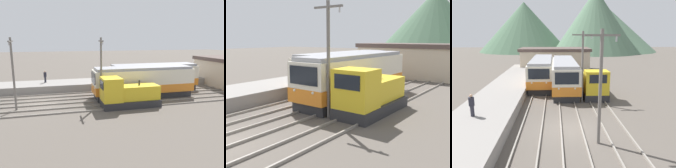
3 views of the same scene
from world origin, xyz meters
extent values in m
plane|color=#564F47|center=(0.00, 0.00, 0.00)|extent=(200.00, 200.00, 0.00)
cube|color=gray|center=(-6.25, 0.00, 0.48)|extent=(4.50, 54.00, 0.96)
cube|color=gray|center=(-3.32, 0.00, 0.07)|extent=(0.10, 60.00, 0.14)
cube|color=gray|center=(-1.88, 0.00, 0.07)|extent=(0.10, 60.00, 0.14)
cube|color=gray|center=(-0.52, 0.00, 0.07)|extent=(0.10, 60.00, 0.14)
cube|color=gray|center=(0.92, 0.00, 0.07)|extent=(0.10, 60.00, 0.14)
cube|color=gray|center=(2.48, 0.00, 0.07)|extent=(0.10, 60.00, 0.14)
cube|color=gray|center=(3.92, 0.00, 0.07)|extent=(0.10, 60.00, 0.14)
cube|color=#28282B|center=(-2.60, 14.11, 0.35)|extent=(2.58, 11.04, 0.70)
cube|color=silver|center=(-2.60, 14.11, 1.95)|extent=(2.80, 11.50, 2.49)
cube|color=orange|center=(-2.60, 14.11, 1.15)|extent=(2.84, 11.54, 0.90)
cube|color=black|center=(-2.60, 8.33, 2.45)|extent=(2.24, 0.06, 1.10)
sphere|color=silver|center=(-3.37, 8.32, 1.50)|extent=(0.18, 0.18, 0.18)
sphere|color=silver|center=(-1.83, 8.32, 1.50)|extent=(0.18, 0.18, 0.18)
cube|color=#939399|center=(-2.60, 14.11, 3.33)|extent=(2.46, 11.04, 0.28)
cube|color=#28282B|center=(0.20, 11.45, 0.35)|extent=(2.58, 11.15, 0.70)
cube|color=silver|center=(0.20, 11.45, 1.99)|extent=(2.80, 11.62, 2.57)
cube|color=orange|center=(0.20, 11.45, 1.16)|extent=(2.84, 11.66, 0.93)
cube|color=black|center=(0.20, 5.62, 2.50)|extent=(2.24, 0.06, 1.13)
sphere|color=silver|center=(-0.57, 5.61, 1.52)|extent=(0.18, 0.18, 0.18)
sphere|color=silver|center=(0.97, 5.61, 1.52)|extent=(0.18, 0.18, 0.18)
cube|color=#939399|center=(0.20, 11.45, 3.41)|extent=(2.46, 11.15, 0.28)
cube|color=#28282B|center=(3.20, 8.84, 0.35)|extent=(2.40, 5.84, 0.70)
cube|color=gold|center=(3.20, 6.85, 1.85)|extent=(2.28, 1.87, 2.30)
cube|color=black|center=(3.20, 5.90, 2.36)|extent=(1.68, 0.04, 0.83)
cube|color=gold|center=(3.20, 9.77, 1.40)|extent=(1.92, 3.87, 1.40)
cylinder|color=black|center=(3.20, 9.77, 2.35)|extent=(0.16, 0.16, 0.50)
cylinder|color=slate|center=(1.70, -2.11, 3.40)|extent=(0.20, 0.20, 6.81)
cube|color=slate|center=(1.70, -2.11, 6.46)|extent=(2.00, 0.12, 0.12)
cylinder|color=#B2B2B7|center=(2.50, -2.11, 6.26)|extent=(0.10, 0.10, 0.30)
cylinder|color=slate|center=(1.70, 6.19, 3.40)|extent=(0.20, 0.20, 6.81)
cube|color=slate|center=(1.70, 6.19, 6.46)|extent=(2.00, 0.12, 0.12)
cylinder|color=#B2B2B7|center=(2.50, 6.19, 6.26)|extent=(0.10, 0.10, 0.30)
cylinder|color=#282833|center=(-6.64, 0.31, 1.33)|extent=(0.26, 0.26, 0.76)
cylinder|color=#23232D|center=(-6.64, 0.31, 2.01)|extent=(0.38, 0.38, 0.60)
sphere|color=tan|center=(-6.64, 0.31, 2.43)|extent=(0.22, 0.22, 0.22)
camera|label=1|loc=(23.27, 1.72, 6.65)|focal=35.00mm
camera|label=2|loc=(11.17, -5.67, 4.72)|focal=42.00mm
camera|label=3|loc=(-0.90, -14.22, 6.51)|focal=35.00mm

